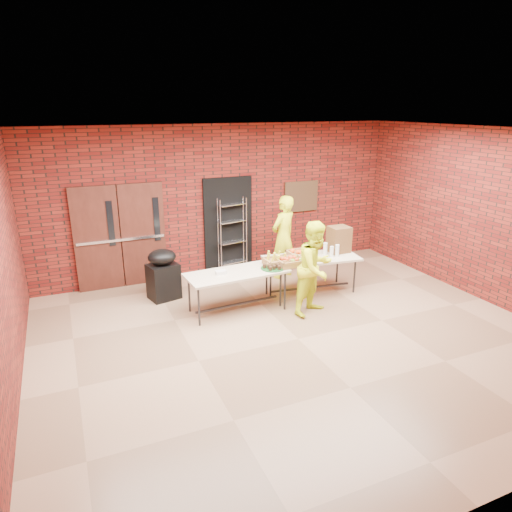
{
  "coord_description": "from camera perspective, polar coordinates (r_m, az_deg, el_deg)",
  "views": [
    {
      "loc": [
        -3.21,
        -5.69,
        3.56
      ],
      "look_at": [
        -0.13,
        1.4,
        0.99
      ],
      "focal_mm": 32.0,
      "sensor_mm": 36.0,
      "label": 1
    }
  ],
  "objects": [
    {
      "name": "cup_stack_mid",
      "position": [
        9.0,
        10.11,
        0.69
      ],
      "size": [
        0.08,
        0.08,
        0.23
      ],
      "primitive_type": "cylinder",
      "color": "silver",
      "rests_on": "table_right"
    },
    {
      "name": "coffee_dispenser",
      "position": [
        9.24,
        10.32,
        2.07
      ],
      "size": [
        0.39,
        0.35,
        0.52
      ],
      "primitive_type": "cube",
      "color": "brown",
      "rests_on": "table_right"
    },
    {
      "name": "muffin_tray",
      "position": [
        8.23,
        2.1,
        -1.26
      ],
      "size": [
        0.43,
        0.43,
        0.11
      ],
      "color": "#154F1D",
      "rests_on": "table_left"
    },
    {
      "name": "volunteer_woman",
      "position": [
        9.7,
        3.44,
        2.37
      ],
      "size": [
        0.77,
        0.65,
        1.78
      ],
      "primitive_type": "imported",
      "rotation": [
        0.0,
        0.0,
        3.56
      ],
      "color": "#E5F41B",
      "rests_on": "room"
    },
    {
      "name": "basket_apples",
      "position": [
        8.41,
        4.37,
        -0.68
      ],
      "size": [
        0.5,
        0.39,
        0.16
      ],
      "color": "olive",
      "rests_on": "table_right"
    },
    {
      "name": "basket_bananas",
      "position": [
        8.43,
        2.65,
        -0.63
      ],
      "size": [
        0.46,
        0.36,
        0.14
      ],
      "color": "olive",
      "rests_on": "table_right"
    },
    {
      "name": "volunteer_man",
      "position": [
        8.06,
        7.46,
        -1.49
      ],
      "size": [
        1.0,
        0.91,
        1.68
      ],
      "primitive_type": "imported",
      "rotation": [
        0.0,
        0.0,
        0.4
      ],
      "color": "#E5F41B",
      "rests_on": "room"
    },
    {
      "name": "cup_stack_front",
      "position": [
        8.94,
        9.43,
        0.55
      ],
      "size": [
        0.07,
        0.07,
        0.21
      ],
      "primitive_type": "cylinder",
      "color": "silver",
      "rests_on": "table_right"
    },
    {
      "name": "basket_oranges",
      "position": [
        8.87,
        5.63,
        0.3
      ],
      "size": [
        0.49,
        0.38,
        0.15
      ],
      "color": "olive",
      "rests_on": "table_right"
    },
    {
      "name": "bronze_plaque",
      "position": [
        10.66,
        5.66,
        7.43
      ],
      "size": [
        0.85,
        0.04,
        0.7
      ],
      "primitive_type": "cube",
      "color": "#402A19",
      "rests_on": "room"
    },
    {
      "name": "room",
      "position": [
        6.82,
        5.68,
        1.59
      ],
      "size": [
        8.08,
        7.08,
        3.28
      ],
      "color": "#806145",
      "rests_on": "ground"
    },
    {
      "name": "wire_rack",
      "position": [
        9.99,
        -2.97,
        2.54
      ],
      "size": [
        0.64,
        0.31,
        1.67
      ],
      "primitive_type": null,
      "rotation": [
        0.0,
        0.0,
        0.18
      ],
      "color": "silver",
      "rests_on": "room"
    },
    {
      "name": "table_right",
      "position": [
        8.91,
        6.94,
        -0.54
      ],
      "size": [
        1.92,
        1.0,
        0.75
      ],
      "rotation": [
        0.0,
        0.0,
        -0.13
      ],
      "color": "beige",
      "rests_on": "room"
    },
    {
      "name": "napkin_box",
      "position": [
        7.99,
        -4.41,
        -2.05
      ],
      "size": [
        0.19,
        0.13,
        0.06
      ],
      "primitive_type": "cube",
      "color": "silver",
      "rests_on": "table_left"
    },
    {
      "name": "covered_grill",
      "position": [
        8.87,
        -11.54,
        -2.24
      ],
      "size": [
        0.63,
        0.56,
        0.99
      ],
      "rotation": [
        0.0,
        0.0,
        0.23
      ],
      "color": "black",
      "rests_on": "room"
    },
    {
      "name": "dark_doorway",
      "position": [
        10.05,
        -3.5,
        3.89
      ],
      "size": [
        1.1,
        0.06,
        2.1
      ],
      "primitive_type": "cube",
      "color": "black",
      "rests_on": "room"
    },
    {
      "name": "cup_stack_back",
      "position": [
        9.06,
        8.65,
        0.92
      ],
      "size": [
        0.08,
        0.08,
        0.24
      ],
      "primitive_type": "cylinder",
      "color": "silver",
      "rests_on": "table_right"
    },
    {
      "name": "table_left",
      "position": [
        8.11,
        -2.39,
        -2.42
      ],
      "size": [
        1.86,
        0.86,
        0.75
      ],
      "rotation": [
        0.0,
        0.0,
        0.06
      ],
      "color": "beige",
      "rests_on": "room"
    },
    {
      "name": "double_doors",
      "position": [
        9.52,
        -16.54,
        2.35
      ],
      "size": [
        1.78,
        0.12,
        2.1
      ],
      "color": "#471E14",
      "rests_on": "room"
    }
  ]
}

